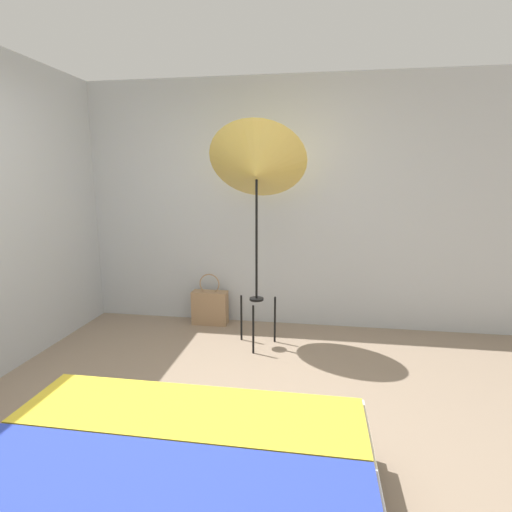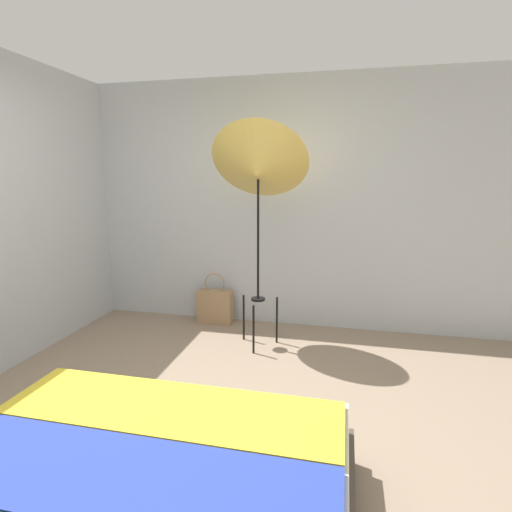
{
  "view_description": "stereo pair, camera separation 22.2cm",
  "coord_description": "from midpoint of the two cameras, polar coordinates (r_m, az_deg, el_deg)",
  "views": [
    {
      "loc": [
        0.71,
        -1.98,
        1.59
      ],
      "look_at": [
        0.19,
        1.38,
        0.92
      ],
      "focal_mm": 28.0,
      "sensor_mm": 36.0,
      "label": 1
    },
    {
      "loc": [
        0.93,
        -1.94,
        1.59
      ],
      "look_at": [
        0.19,
        1.38,
        0.92
      ],
      "focal_mm": 28.0,
      "sensor_mm": 36.0,
      "label": 2
    }
  ],
  "objects": [
    {
      "name": "ground_plane",
      "position": [
        2.65,
        -12.31,
        -25.93
      ],
      "size": [
        14.0,
        14.0,
        0.0
      ],
      "primitive_type": "plane",
      "color": "gray"
    },
    {
      "name": "wall_back",
      "position": [
        4.3,
        -2.13,
        7.3
      ],
      "size": [
        8.0,
        0.05,
        2.6
      ],
      "color": "#B7BCC1",
      "rests_on": "ground_plane"
    },
    {
      "name": "wall_side_left",
      "position": [
        3.97,
        -32.83,
        5.23
      ],
      "size": [
        0.05,
        8.0,
        2.6
      ],
      "color": "#B7BCC1",
      "rests_on": "ground_plane"
    },
    {
      "name": "photo_umbrella",
      "position": [
        3.62,
        -1.73,
        12.3
      ],
      "size": [
        0.89,
        0.75,
        2.07
      ],
      "color": "black",
      "rests_on": "ground_plane"
    },
    {
      "name": "tote_bag",
      "position": [
        4.45,
        -8.03,
        -7.25
      ],
      "size": [
        0.38,
        0.15,
        0.57
      ],
      "color": "#9E7A56",
      "rests_on": "ground_plane"
    }
  ]
}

